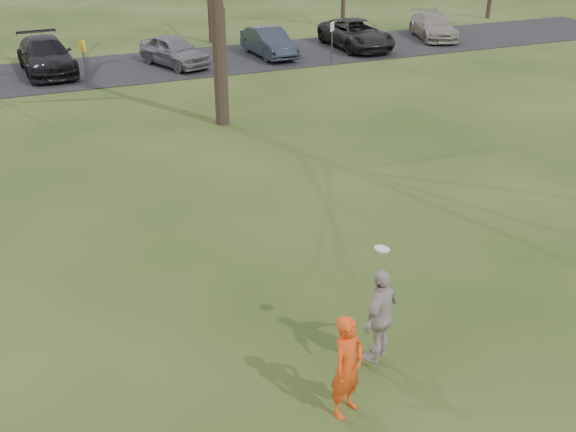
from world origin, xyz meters
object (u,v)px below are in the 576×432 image
at_px(catching_play, 381,315).
at_px(car_7, 433,26).
at_px(car_5, 269,42).
at_px(car_6, 356,34).
at_px(player_defender, 347,366).
at_px(car_4, 174,51).
at_px(car_3, 46,56).

bearing_deg(catching_play, car_7, 54.04).
relative_size(car_5, car_6, 0.80).
height_order(player_defender, car_4, player_defender).
height_order(car_3, car_7, car_3).
distance_m(car_3, car_7, 21.66).
distance_m(player_defender, car_6, 28.58).
distance_m(car_3, car_5, 11.06).
bearing_deg(car_4, car_7, -16.97).
bearing_deg(car_6, catching_play, -116.38).
bearing_deg(car_6, car_5, -178.72).
height_order(car_3, catching_play, catching_play).
bearing_deg(player_defender, car_4, 54.93).
xyz_separation_m(car_3, catching_play, (3.63, -25.08, 0.24)).
xyz_separation_m(player_defender, car_7, (19.12, 25.69, -0.19)).
height_order(car_5, car_7, car_5).
height_order(car_6, catching_play, catching_play).
distance_m(car_6, car_7, 5.50).
xyz_separation_m(car_4, catching_play, (-2.31, -24.06, 0.31)).
relative_size(car_5, car_7, 0.91).
bearing_deg(car_3, car_6, -6.58).
height_order(player_defender, car_6, player_defender).
bearing_deg(player_defender, car_6, 34.16).
distance_m(car_5, catching_play, 25.33).
relative_size(car_3, car_4, 1.28).
xyz_separation_m(car_3, car_7, (21.66, -0.24, -0.11)).
distance_m(player_defender, car_3, 26.05).
bearing_deg(car_6, car_4, -177.91).
bearing_deg(car_5, car_4, 178.91).
height_order(car_4, car_7, car_4).
height_order(player_defender, car_3, player_defender).
distance_m(car_3, car_6, 16.22).
height_order(player_defender, catching_play, catching_play).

